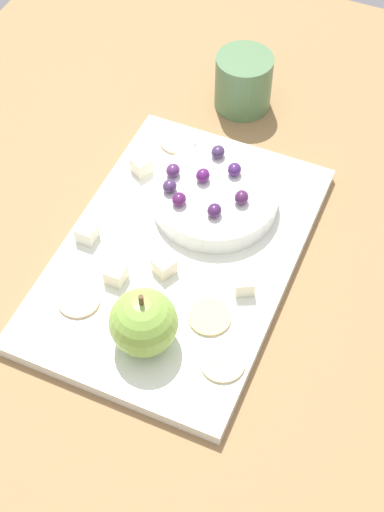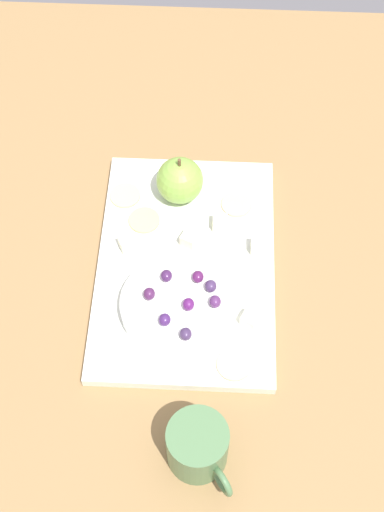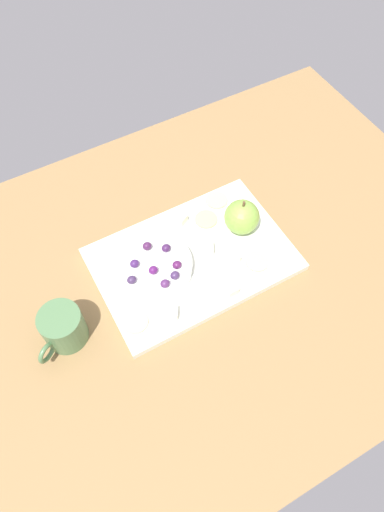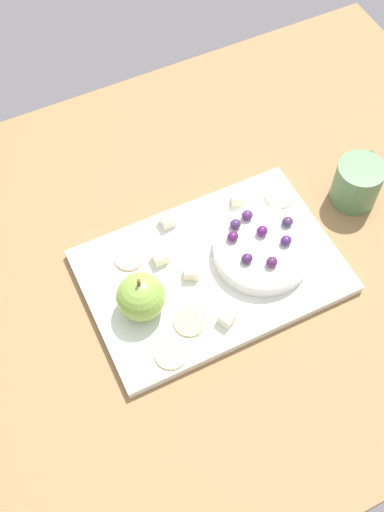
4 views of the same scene
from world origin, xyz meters
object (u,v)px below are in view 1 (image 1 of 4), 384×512
grape_5 (173,170)px  cheese_cube_3 (87,233)px  serving_dish (215,197)px  grape_2 (242,197)px  cracker_3 (178,141)px  platter (179,255)px  cheese_cube_2 (244,284)px  cracker_0 (223,362)px  cheese_cube_1 (164,266)px  cracker_2 (209,317)px  cheese_cube_4 (141,165)px  grape_1 (179,199)px  cup (241,81)px  grape_4 (234,170)px  cracker_1 (79,300)px  apple_whole (143,322)px  grape_0 (203,176)px  grape_7 (170,186)px  grape_3 (218,152)px  grape_6 (214,210)px  cheese_cube_0 (116,274)px

grape_5 → cheese_cube_3: bearing=151.0°
serving_dish → grape_2: size_ratio=8.42×
cracker_3 → grape_5: bearing=-159.7°
platter → grape_2: 9.74cm
cheese_cube_2 → cracker_0: 9.48cm
cheese_cube_1 → platter: bearing=-5.5°
cheese_cube_2 → cracker_2: cheese_cube_2 is taller
cheese_cube_4 → grape_1: 9.21cm
cup → grape_1: bearing=-176.8°
serving_dish → grape_4: bearing=-19.0°
serving_dish → grape_5: grape_5 is taller
serving_dish → grape_2: bearing=-98.9°
cracker_0 → cracker_1: size_ratio=1.00×
cup → apple_whole: bearing=-173.2°
cheese_cube_2 → grape_0: size_ratio=1.18×
grape_1 → serving_dish: bearing=-39.8°
platter → grape_2: (7.49, -4.57, 4.23)cm
grape_4 → apple_whole: bearing=178.3°
serving_dish → grape_1: (-3.59, 3.00, 2.05)cm
cheese_cube_1 → cracker_0: (-8.15, -10.28, -0.85)cm
grape_7 → cracker_0: bearing=-141.6°
cheese_cube_3 → grape_3: bearing=-31.6°
cheese_cube_1 → cracker_1: (-7.27, 6.86, -0.85)cm
grape_2 → grape_5: bearing=85.1°
grape_6 → cheese_cube_0: bearing=146.8°
cracker_2 → grape_0: (15.78, 7.45, 3.22)cm
cheese_cube_2 → grape_1: 12.66cm
cheese_cube_3 → grape_2: bearing=-56.1°
cracker_1 → grape_3: grape_3 is taller
cracker_0 → cracker_3: bearing=32.1°
platter → cheese_cube_1: (-3.27, 0.32, 1.86)cm
cheese_cube_2 → cracker_1: bearing=118.1°
cracker_2 → grape_5: size_ratio=2.64×
cracker_3 → grape_1: (-11.45, -5.30, 3.15)cm
cracker_3 → cup: size_ratio=0.48×
grape_0 → cup: (18.87, 2.40, -1.20)cm
grape_2 → cheese_cube_1: bearing=155.6°
apple_whole → grape_7: bearing=16.3°
grape_3 → grape_4: (-1.95, -2.89, 0.03)cm
platter → cup: cup is taller
grape_5 → grape_3: bearing=-36.6°
cheese_cube_0 → grape_3: 20.22cm
cracker_3 → cup: 12.66cm
cup → grape_6: bearing=-166.3°
grape_7 → cheese_cube_0: bearing=175.4°
cheese_cube_3 → grape_3: (15.80, -9.71, 2.28)cm
cheese_cube_3 → cracker_2: bearing=-104.3°
grape_2 → cheese_cube_4: bearing=81.8°
platter → cracker_3: cracker_3 is taller
platter → grape_4: bearing=-11.1°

